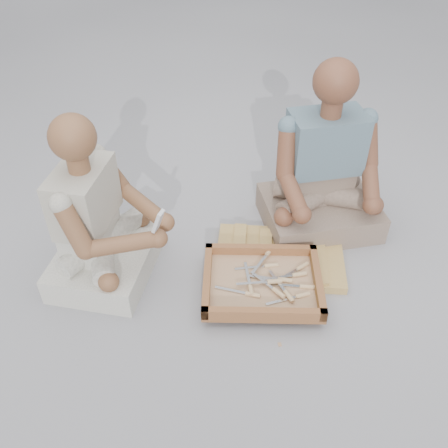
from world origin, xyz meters
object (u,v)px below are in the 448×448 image
(companion, at_px, (323,176))
(carved_panel, at_px, (279,257))
(tool_tray, at_px, (262,283))
(craftsman, at_px, (99,225))

(companion, bearing_deg, carved_panel, 41.21)
(tool_tray, relative_size, companion, 0.70)
(craftsman, height_order, companion, companion)
(craftsman, bearing_deg, carved_panel, 105.59)
(carved_panel, height_order, companion, companion)
(tool_tray, bearing_deg, companion, 73.64)
(carved_panel, relative_size, companion, 0.69)
(tool_tray, relative_size, craftsman, 0.76)
(tool_tray, bearing_deg, carved_panel, 81.17)
(carved_panel, xyz_separation_m, tool_tray, (-0.04, -0.25, 0.05))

